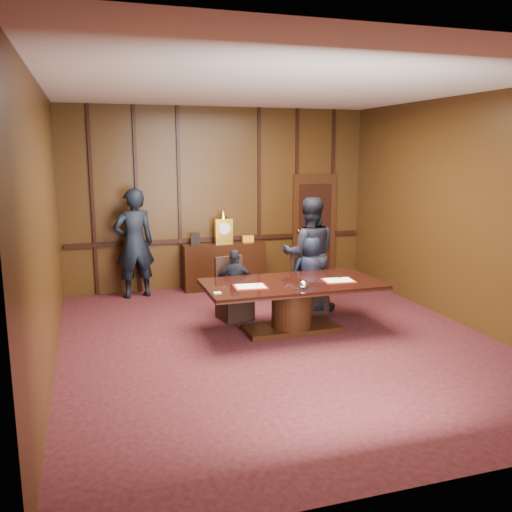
{
  "coord_description": "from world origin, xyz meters",
  "views": [
    {
      "loc": [
        -2.51,
        -6.86,
        2.67
      ],
      "look_at": [
        -0.02,
        1.07,
        1.05
      ],
      "focal_mm": 38.0,
      "sensor_mm": 36.0,
      "label": 1
    }
  ],
  "objects_px": {
    "sideboard": "(224,264)",
    "signatory_right": "(311,274)",
    "conference_table": "(292,298)",
    "witness_left": "(134,243)",
    "signatory_left": "(235,285)",
    "witness_right": "(309,254)"
  },
  "relations": [
    {
      "from": "conference_table",
      "to": "signatory_left",
      "type": "distance_m",
      "value": 1.03
    },
    {
      "from": "conference_table",
      "to": "witness_left",
      "type": "height_order",
      "value": "witness_left"
    },
    {
      "from": "signatory_right",
      "to": "witness_left",
      "type": "xyz_separation_m",
      "value": [
        -2.69,
        1.89,
        0.35
      ]
    },
    {
      "from": "conference_table",
      "to": "witness_right",
      "type": "bearing_deg",
      "value": 55.15
    },
    {
      "from": "signatory_right",
      "to": "witness_right",
      "type": "bearing_deg",
      "value": -83.46
    },
    {
      "from": "conference_table",
      "to": "witness_right",
      "type": "distance_m",
      "value": 1.3
    },
    {
      "from": "sideboard",
      "to": "signatory_left",
      "type": "xyz_separation_m",
      "value": [
        -0.32,
        -2.05,
        0.09
      ]
    },
    {
      "from": "sideboard",
      "to": "signatory_left",
      "type": "distance_m",
      "value": 2.08
    },
    {
      "from": "sideboard",
      "to": "witness_right",
      "type": "relative_size",
      "value": 0.83
    },
    {
      "from": "witness_left",
      "to": "witness_right",
      "type": "distance_m",
      "value": 3.22
    },
    {
      "from": "conference_table",
      "to": "signatory_right",
      "type": "relative_size",
      "value": 1.99
    },
    {
      "from": "sideboard",
      "to": "signatory_right",
      "type": "height_order",
      "value": "sideboard"
    },
    {
      "from": "signatory_left",
      "to": "sideboard",
      "type": "bearing_deg",
      "value": -83.75
    },
    {
      "from": "signatory_right",
      "to": "signatory_left",
      "type": "bearing_deg",
      "value": 19.53
    },
    {
      "from": "conference_table",
      "to": "witness_right",
      "type": "xyz_separation_m",
      "value": [
        0.7,
        1.0,
        0.45
      ]
    },
    {
      "from": "signatory_left",
      "to": "signatory_right",
      "type": "height_order",
      "value": "signatory_right"
    },
    {
      "from": "conference_table",
      "to": "signatory_right",
      "type": "xyz_separation_m",
      "value": [
        0.65,
        0.8,
        0.15
      ]
    },
    {
      "from": "conference_table",
      "to": "witness_left",
      "type": "distance_m",
      "value": 3.42
    },
    {
      "from": "signatory_left",
      "to": "witness_right",
      "type": "height_order",
      "value": "witness_right"
    },
    {
      "from": "witness_right",
      "to": "witness_left",
      "type": "bearing_deg",
      "value": -14.85
    },
    {
      "from": "sideboard",
      "to": "conference_table",
      "type": "bearing_deg",
      "value": -83.43
    },
    {
      "from": "conference_table",
      "to": "witness_left",
      "type": "bearing_deg",
      "value": 127.23
    }
  ]
}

